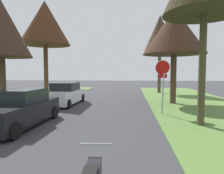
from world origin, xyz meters
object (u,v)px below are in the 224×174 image
at_px(street_tree_left_far, 45,23).
at_px(street_tree_right_far, 160,33).
at_px(parked_sedan_white, 65,94).
at_px(street_tree_right_mid_b, 174,32).
at_px(stop_sign_far, 163,75).
at_px(street_tree_left_mid_b, 1,28).
at_px(parked_sedan_black, 19,109).

bearing_deg(street_tree_left_far, street_tree_right_far, 26.41).
bearing_deg(parked_sedan_white, street_tree_right_mid_b, 7.72).
height_order(stop_sign_far, parked_sedan_white, stop_sign_far).
distance_m(street_tree_right_mid_b, street_tree_left_mid_b, 11.51).
xyz_separation_m(street_tree_left_mid_b, street_tree_left_far, (0.01, 6.17, 1.79)).
bearing_deg(street_tree_right_far, street_tree_right_mid_b, -90.34).
relative_size(street_tree_left_far, parked_sedan_white, 1.97).
height_order(street_tree_left_mid_b, parked_sedan_white, street_tree_left_mid_b).
height_order(street_tree_right_far, street_tree_left_far, street_tree_left_far).
bearing_deg(parked_sedan_white, street_tree_right_far, 49.04).
distance_m(street_tree_right_mid_b, street_tree_left_far, 11.36).
relative_size(street_tree_left_far, parked_sedan_black, 1.97).
height_order(street_tree_right_mid_b, parked_sedan_black, street_tree_right_mid_b).
xyz_separation_m(street_tree_right_mid_b, street_tree_left_far, (-10.94, 2.63, 1.53)).
xyz_separation_m(stop_sign_far, parked_sedan_black, (-6.45, -3.03, -1.44)).
bearing_deg(street_tree_right_mid_b, parked_sedan_white, -172.28).
xyz_separation_m(street_tree_right_far, street_tree_left_far, (-10.99, -5.46, 0.04)).
height_order(street_tree_left_far, parked_sedan_black, street_tree_left_far).
bearing_deg(stop_sign_far, street_tree_left_mid_b, 177.12).
bearing_deg(parked_sedan_white, stop_sign_far, -24.33).
relative_size(stop_sign_far, parked_sedan_black, 0.66).
bearing_deg(street_tree_right_far, street_tree_left_far, -153.59).
bearing_deg(parked_sedan_white, street_tree_left_far, 129.40).
distance_m(street_tree_right_mid_b, parked_sedan_black, 11.47).
height_order(street_tree_left_far, parked_sedan_white, street_tree_left_far).
relative_size(street_tree_left_mid_b, street_tree_left_far, 0.77).
bearing_deg(street_tree_right_mid_b, parked_sedan_black, -137.93).
relative_size(street_tree_right_far, street_tree_left_far, 1.00).
relative_size(stop_sign_far, street_tree_right_far, 0.34).
bearing_deg(street_tree_left_mid_b, parked_sedan_white, 39.00).
distance_m(stop_sign_far, street_tree_left_mid_b, 10.00).
bearing_deg(street_tree_right_mid_b, street_tree_right_far, 89.66).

